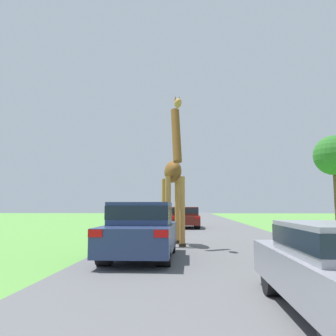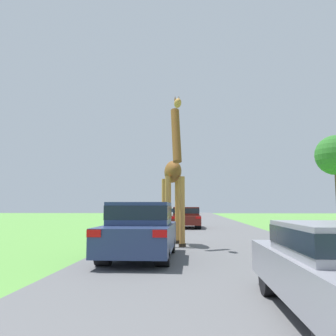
{
  "view_description": "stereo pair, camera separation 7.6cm",
  "coord_description": "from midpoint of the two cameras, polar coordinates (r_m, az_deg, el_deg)",
  "views": [
    {
      "loc": [
        -0.8,
        -0.18,
        1.38
      ],
      "look_at": [
        -1.62,
        12.97,
        2.83
      ],
      "focal_mm": 38.0,
      "sensor_mm": 36.0,
      "label": 1
    },
    {
      "loc": [
        -0.73,
        -0.18,
        1.38
      ],
      "look_at": [
        -1.62,
        12.97,
        2.83
      ],
      "focal_mm": 38.0,
      "sensor_mm": 36.0,
      "label": 2
    }
  ],
  "objects": [
    {
      "name": "road",
      "position": [
        30.22,
        5.4,
        -8.87
      ],
      "size": [
        7.29,
        120.0,
        0.0
      ],
      "color": "#5B5B5E",
      "rests_on": "ground"
    },
    {
      "name": "giraffe_near_road",
      "position": [
        13.06,
        1.02,
        -1.48
      ],
      "size": [
        0.97,
        2.58,
        5.21
      ],
      "rotation": [
        0.0,
        0.0,
        -2.96
      ],
      "color": "#B77F3D",
      "rests_on": "ground"
    },
    {
      "name": "car_queue_right",
      "position": [
        29.5,
        0.39,
        -7.59
      ],
      "size": [
        1.88,
        4.26,
        1.32
      ],
      "color": "silver",
      "rests_on": "ground"
    },
    {
      "name": "car_queue_left",
      "position": [
        9.82,
        -4.21,
        -9.76
      ],
      "size": [
        1.75,
        4.13,
        1.51
      ],
      "color": "navy",
      "rests_on": "ground"
    },
    {
      "name": "car_far_ahead",
      "position": [
        23.99,
        3.07,
        -7.83
      ],
      "size": [
        1.88,
        4.26,
        1.38
      ],
      "color": "#561914",
      "rests_on": "ground"
    },
    {
      "name": "tree_centre_back",
      "position": [
        37.23,
        25.36,
        1.82
      ],
      "size": [
        3.79,
        3.79,
        8.18
      ],
      "color": "brown",
      "rests_on": "ground"
    }
  ]
}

